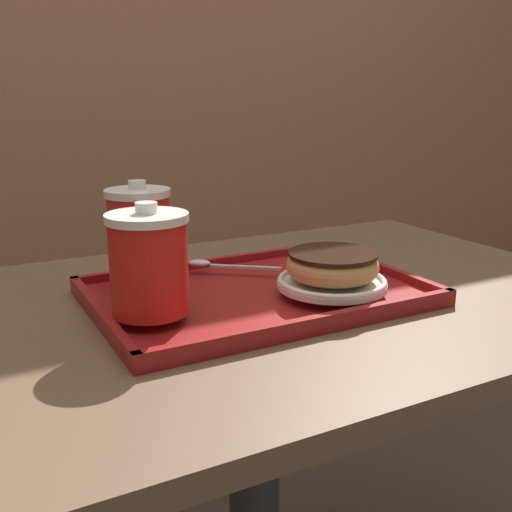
% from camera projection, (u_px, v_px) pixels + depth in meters
% --- Properties ---
extents(wall_behind, '(8.00, 0.05, 2.40)m').
position_uv_depth(wall_behind, '(71.00, 27.00, 1.68)').
color(wall_behind, '#9E6B4C').
rests_on(wall_behind, ground_plane).
extents(cafe_table, '(1.09, 0.69, 0.73)m').
position_uv_depth(cafe_table, '(254.00, 391.00, 0.90)').
color(cafe_table, brown).
rests_on(cafe_table, ground_plane).
extents(serving_tray, '(0.46, 0.31, 0.02)m').
position_uv_depth(serving_tray, '(256.00, 294.00, 0.86)').
color(serving_tray, maroon).
rests_on(serving_tray, cafe_table).
extents(coffee_cup_front, '(0.10, 0.10, 0.14)m').
position_uv_depth(coffee_cup_front, '(149.00, 263.00, 0.72)').
color(coffee_cup_front, red).
rests_on(coffee_cup_front, serving_tray).
extents(coffee_cup_rear, '(0.09, 0.09, 0.15)m').
position_uv_depth(coffee_cup_rear, '(140.00, 236.00, 0.84)').
color(coffee_cup_rear, red).
rests_on(coffee_cup_rear, serving_tray).
extents(plate_with_chocolate_donut, '(0.15, 0.15, 0.01)m').
position_uv_depth(plate_with_chocolate_donut, '(332.00, 282.00, 0.83)').
color(plate_with_chocolate_donut, white).
rests_on(plate_with_chocolate_donut, serving_tray).
extents(donut_chocolate_glazed, '(0.13, 0.13, 0.04)m').
position_uv_depth(donut_chocolate_glazed, '(332.00, 265.00, 0.83)').
color(donut_chocolate_glazed, tan).
rests_on(donut_chocolate_glazed, plate_with_chocolate_donut).
extents(spoon, '(0.13, 0.10, 0.01)m').
position_uv_depth(spoon, '(213.00, 264.00, 0.93)').
color(spoon, silver).
rests_on(spoon, serving_tray).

